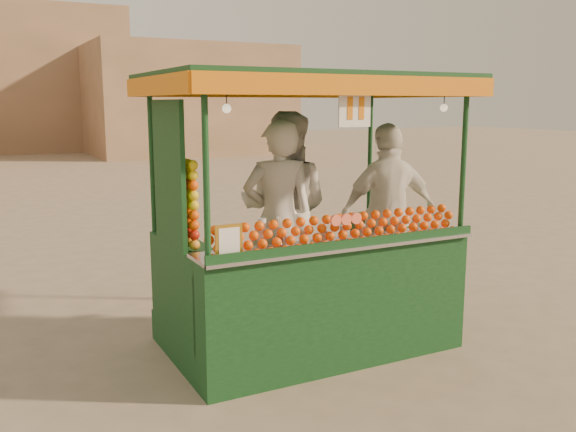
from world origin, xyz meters
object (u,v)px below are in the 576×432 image
juice_cart (305,263)px  vendor_left (278,219)px  vendor_middle (285,209)px  vendor_right (388,214)px

juice_cart → vendor_left: (-0.14, 0.29, 0.39)m
vendor_middle → vendor_right: bearing=-165.1°
vendor_right → juice_cart: bearing=12.6°
juice_cart → vendor_right: 1.09m
vendor_left → vendor_right: (1.16, -0.19, -0.02)m
juice_cart → vendor_left: 0.51m
vendor_middle → vendor_right: 1.06m
juice_cart → vendor_left: bearing=115.2°
vendor_left → vendor_middle: bearing=-112.5°
juice_cart → vendor_middle: juice_cart is taller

